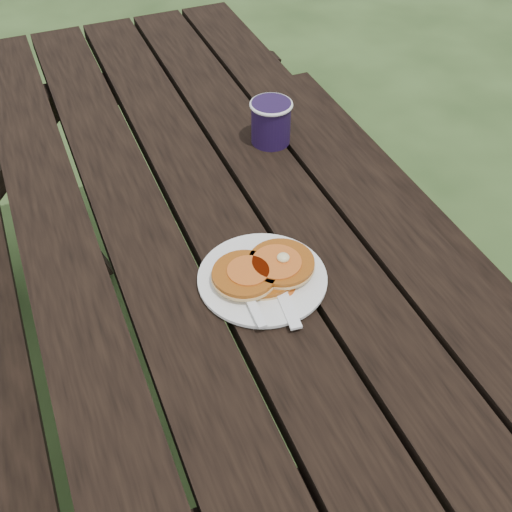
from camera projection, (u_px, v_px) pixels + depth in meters
name	position (u px, v px, depth m)	size (l,w,h in m)	color
ground	(220.00, 403.00, 1.82)	(60.00, 60.00, 0.00)	#283C1A
picnic_table	(215.00, 319.00, 1.57)	(1.36, 1.80, 0.75)	black
plate	(262.00, 279.00, 1.13)	(0.22, 0.22, 0.01)	white
pancake_stack	(264.00, 270.00, 1.11)	(0.18, 0.12, 0.04)	#AC5513
knife	(280.00, 289.00, 1.10)	(0.02, 0.18, 0.01)	white
fork	(252.00, 303.00, 1.07)	(0.03, 0.16, 0.01)	white
coffee_cup	(271.00, 120.00, 1.41)	(0.09, 0.09, 0.10)	#1E1035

